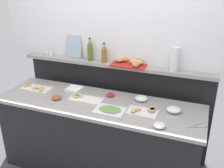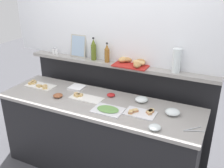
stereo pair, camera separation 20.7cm
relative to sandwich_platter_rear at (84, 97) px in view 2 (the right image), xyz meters
name	(u,v)px [view 2 (the right image)]	position (x,y,z in m)	size (l,w,h in m)	color
ground_plane	(119,141)	(0.17, 0.59, -0.91)	(12.00, 12.00, 0.00)	#4C4C51
buffet_counter	(99,136)	(0.17, -0.01, -0.46)	(2.25, 0.70, 0.90)	black
back_ledge_unit	(118,103)	(0.17, 0.51, -0.27)	(2.37, 0.22, 1.20)	black
upper_wall_panel	(120,0)	(0.17, 0.54, 0.99)	(2.97, 0.08, 1.40)	white
sandwich_platter_rear	(84,97)	(0.00, 0.00, 0.00)	(0.37, 0.16, 0.04)	white
sandwich_platter_front	(141,113)	(0.69, -0.05, 0.00)	(0.30, 0.19, 0.04)	silver
sandwich_platter_side	(40,85)	(-0.68, 0.05, 0.00)	(0.36, 0.18, 0.04)	white
cold_cuts_platter	(108,110)	(0.36, -0.14, 0.00)	(0.31, 0.22, 0.02)	silver
glass_bowl_large	(141,100)	(0.60, 0.19, 0.02)	(0.14, 0.14, 0.06)	silver
glass_bowl_medium	(173,112)	(0.97, 0.06, 0.02)	(0.14, 0.14, 0.06)	silver
glass_bowl_small	(155,127)	(0.89, -0.27, 0.01)	(0.11, 0.11, 0.04)	silver
condiment_bowl_cream	(111,95)	(0.24, 0.17, 0.01)	(0.09, 0.09, 0.03)	red
condiment_bowl_red	(58,96)	(-0.28, -0.11, 0.01)	(0.11, 0.11, 0.04)	brown
serving_tongs	(193,130)	(1.20, -0.14, 0.00)	(0.18, 0.14, 0.01)	#B7BABF
napkin_stack	(77,87)	(-0.23, 0.19, 0.00)	(0.17, 0.17, 0.02)	white
vinegar_bottle_amber	(107,54)	(0.07, 0.43, 0.40)	(0.06, 0.06, 0.24)	#8E5B23
olive_oil_bottle	(94,50)	(-0.12, 0.44, 0.42)	(0.06, 0.06, 0.28)	#56661E
salt_shaker	(53,51)	(-0.73, 0.44, 0.34)	(0.03, 0.03, 0.09)	white
pepper_shaker	(56,51)	(-0.68, 0.44, 0.34)	(0.03, 0.03, 0.09)	white
bread_basket	(133,63)	(0.39, 0.45, 0.33)	(0.40, 0.29, 0.08)	#B2231E
framed_picture	(78,46)	(-0.36, 0.48, 0.43)	(0.21, 0.06, 0.28)	#B2AD9E
water_carafe	(177,61)	(0.88, 0.44, 0.42)	(0.09, 0.09, 0.26)	silver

